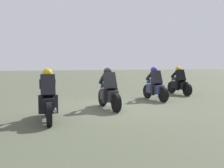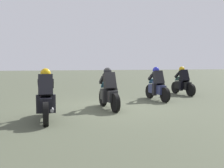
{
  "view_description": "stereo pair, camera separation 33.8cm",
  "coord_description": "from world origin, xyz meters",
  "px_view_note": "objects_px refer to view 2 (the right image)",
  "views": [
    {
      "loc": [
        -8.84,
        3.03,
        1.62
      ],
      "look_at": [
        -0.22,
        -0.01,
        0.9
      ],
      "focal_mm": 39.93,
      "sensor_mm": 36.0,
      "label": 1
    },
    {
      "loc": [
        -8.95,
        2.71,
        1.62
      ],
      "look_at": [
        -0.22,
        -0.01,
        0.9
      ],
      "focal_mm": 39.93,
      "sensor_mm": 36.0,
      "label": 2
    }
  ],
  "objects_px": {
    "rider_lane_b": "(157,86)",
    "rider_lane_d": "(46,99)",
    "rider_lane_c": "(109,92)",
    "rider_lane_a": "(183,83)"
  },
  "relations": [
    {
      "from": "rider_lane_a",
      "to": "rider_lane_c",
      "type": "relative_size",
      "value": 1.0
    },
    {
      "from": "rider_lane_b",
      "to": "rider_lane_d",
      "type": "distance_m",
      "value": 5.69
    },
    {
      "from": "rider_lane_b",
      "to": "rider_lane_d",
      "type": "relative_size",
      "value": 1.0
    },
    {
      "from": "rider_lane_a",
      "to": "rider_lane_d",
      "type": "distance_m",
      "value": 8.37
    },
    {
      "from": "rider_lane_b",
      "to": "rider_lane_d",
      "type": "xyz_separation_m",
      "value": [
        -2.72,
        4.99,
        0.0
      ]
    },
    {
      "from": "rider_lane_b",
      "to": "rider_lane_d",
      "type": "bearing_deg",
      "value": 116.8
    },
    {
      "from": "rider_lane_b",
      "to": "rider_lane_c",
      "type": "bearing_deg",
      "value": 116.49
    },
    {
      "from": "rider_lane_b",
      "to": "rider_lane_a",
      "type": "bearing_deg",
      "value": -59.69
    },
    {
      "from": "rider_lane_a",
      "to": "rider_lane_d",
      "type": "height_order",
      "value": "same"
    },
    {
      "from": "rider_lane_b",
      "to": "rider_lane_c",
      "type": "relative_size",
      "value": 1.0
    }
  ]
}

